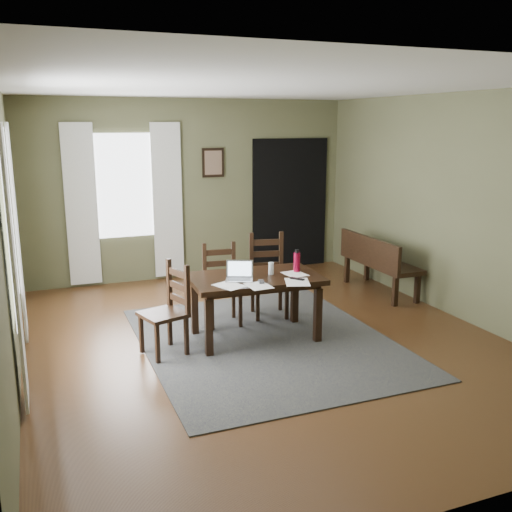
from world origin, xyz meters
name	(u,v)px	position (x,y,z in m)	size (l,w,h in m)	color
ground	(266,342)	(0.00, 0.00, -0.01)	(5.00, 6.00, 0.01)	#492C16
room_shell	(267,177)	(0.00, 0.00, 1.80)	(5.02, 6.02, 2.71)	brown
rug	(266,341)	(0.00, 0.00, 0.01)	(2.60, 3.20, 0.01)	#383838
dining_table	(255,284)	(-0.07, 0.15, 0.63)	(1.44, 0.91, 0.70)	black
chair_end	(167,311)	(-1.07, 0.07, 0.47)	(0.52, 0.52, 0.95)	black
chair_back_left	(222,285)	(-0.26, 0.75, 0.47)	(0.45, 0.45, 0.95)	black
chair_back_right	(268,276)	(0.37, 0.82, 0.50)	(0.52, 0.52, 1.01)	black
bench	(377,259)	(2.15, 1.15, 0.48)	(0.46, 1.43, 0.81)	black
laptop	(239,275)	(-0.27, 0.09, 0.77)	(0.35, 0.32, 0.20)	#B7B7BC
computer_mouse	(261,282)	(-0.11, -0.13, 0.73)	(0.05, 0.08, 0.03)	#3F3F42
tv_remote	(297,279)	(0.29, -0.15, 0.72)	(0.04, 0.16, 0.02)	black
drinking_glass	(271,268)	(0.12, 0.15, 0.78)	(0.06, 0.06, 0.14)	silver
water_bottle	(297,262)	(0.43, 0.15, 0.83)	(0.08, 0.08, 0.25)	#AA0D32
paper_a	(230,286)	(-0.45, -0.11, 0.72)	(0.24, 0.31, 0.00)	white
paper_b	(297,282)	(0.25, -0.24, 0.72)	(0.24, 0.32, 0.00)	white
paper_d	(295,274)	(0.37, 0.07, 0.72)	(0.21, 0.28, 0.00)	white
paper_e	(259,286)	(-0.18, -0.22, 0.72)	(0.22, 0.29, 0.00)	white
window_left	(10,223)	(-2.47, 0.20, 1.45)	(0.01, 1.30, 1.70)	white
window_back	(124,186)	(-1.00, 2.97, 1.45)	(1.00, 0.01, 1.50)	white
curtain_left_near	(14,270)	(-2.44, -0.62, 1.20)	(0.03, 0.48, 2.30)	silver
curtain_left_far	(17,233)	(-2.44, 1.02, 1.20)	(0.03, 0.48, 2.30)	silver
curtain_back_left	(81,205)	(-1.62, 2.94, 1.20)	(0.44, 0.03, 2.30)	silver
curtain_back_right	(168,201)	(-0.38, 2.94, 1.20)	(0.44, 0.03, 2.30)	silver
framed_picture	(213,163)	(0.35, 2.97, 1.75)	(0.34, 0.03, 0.44)	black
doorway_back	(290,204)	(1.65, 2.97, 1.05)	(1.30, 0.03, 2.10)	black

